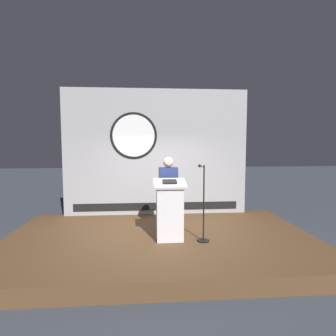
# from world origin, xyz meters

# --- Properties ---
(ground_plane) EXTENTS (40.00, 40.00, 0.00)m
(ground_plane) POSITION_xyz_m (0.00, 0.00, 0.00)
(ground_plane) COLOR #383D47
(stage_platform) EXTENTS (6.40, 4.00, 0.30)m
(stage_platform) POSITION_xyz_m (0.00, 0.00, 0.15)
(stage_platform) COLOR brown
(stage_platform) RESTS_ON ground
(banner_display) EXTENTS (4.93, 0.12, 3.37)m
(banner_display) POSITION_xyz_m (-0.02, 1.85, 1.98)
(banner_display) COLOR #9E9EA3
(banner_display) RESTS_ON stage_platform
(podium) EXTENTS (0.64, 0.50, 1.22)m
(podium) POSITION_xyz_m (0.17, -0.26, 0.89)
(podium) COLOR silver
(podium) RESTS_ON stage_platform
(speaker_person) EXTENTS (0.40, 0.26, 1.64)m
(speaker_person) POSITION_xyz_m (0.19, 0.22, 1.14)
(speaker_person) COLOR black
(speaker_person) RESTS_ON stage_platform
(microphone_stand) EXTENTS (0.24, 0.60, 1.51)m
(microphone_stand) POSITION_xyz_m (0.83, -0.35, 0.84)
(microphone_stand) COLOR black
(microphone_stand) RESTS_ON stage_platform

